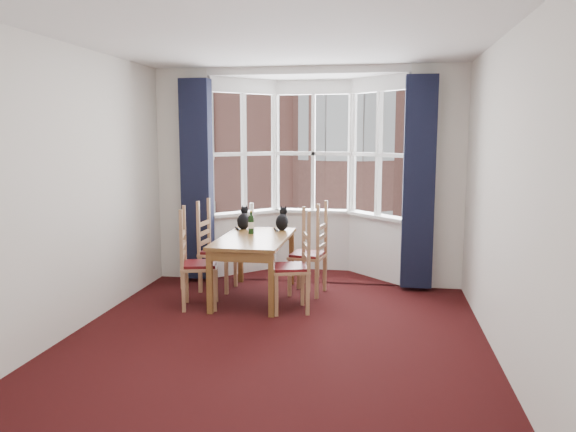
% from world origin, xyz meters
% --- Properties ---
extents(floor, '(4.50, 4.50, 0.00)m').
position_xyz_m(floor, '(0.00, 0.00, 0.00)').
color(floor, black).
rests_on(floor, ground).
extents(ceiling, '(4.50, 4.50, 0.00)m').
position_xyz_m(ceiling, '(0.00, 0.00, 2.80)').
color(ceiling, white).
rests_on(ceiling, floor).
extents(wall_left, '(0.00, 4.50, 4.50)m').
position_xyz_m(wall_left, '(-2.00, 0.00, 1.40)').
color(wall_left, silver).
rests_on(wall_left, floor).
extents(wall_right, '(0.00, 4.50, 4.50)m').
position_xyz_m(wall_right, '(2.00, 0.00, 1.40)').
color(wall_right, silver).
rests_on(wall_right, floor).
extents(wall_near, '(4.00, 0.00, 4.00)m').
position_xyz_m(wall_near, '(0.00, -2.25, 1.40)').
color(wall_near, silver).
rests_on(wall_near, floor).
extents(wall_back_pier_left, '(0.70, 0.12, 2.80)m').
position_xyz_m(wall_back_pier_left, '(-1.65, 2.25, 1.40)').
color(wall_back_pier_left, silver).
rests_on(wall_back_pier_left, floor).
extents(wall_back_pier_right, '(0.70, 0.12, 2.80)m').
position_xyz_m(wall_back_pier_right, '(1.65, 2.25, 1.40)').
color(wall_back_pier_right, silver).
rests_on(wall_back_pier_right, floor).
extents(bay_window, '(2.76, 0.94, 2.80)m').
position_xyz_m(bay_window, '(0.00, 2.75, 1.40)').
color(bay_window, white).
rests_on(bay_window, floor).
extents(curtain_left, '(0.38, 0.22, 2.60)m').
position_xyz_m(curtain_left, '(-1.42, 2.07, 1.35)').
color(curtain_left, black).
rests_on(curtain_left, floor).
extents(curtain_right, '(0.38, 0.22, 2.60)m').
position_xyz_m(curtain_right, '(1.42, 2.07, 1.35)').
color(curtain_right, black).
rests_on(curtain_right, floor).
extents(dining_table, '(0.78, 1.46, 0.74)m').
position_xyz_m(dining_table, '(-0.51, 1.40, 0.65)').
color(dining_table, brown).
rests_on(dining_table, floor).
extents(chair_left_near, '(0.49, 0.51, 0.92)m').
position_xyz_m(chair_left_near, '(-1.12, 0.92, 0.47)').
color(chair_left_near, '#A0734E').
rests_on(chair_left_near, floor).
extents(chair_left_far, '(0.42, 0.44, 0.92)m').
position_xyz_m(chair_left_far, '(-1.13, 1.68, 0.47)').
color(chair_left_far, '#A0734E').
rests_on(chair_left_far, floor).
extents(chair_right_near, '(0.50, 0.52, 0.92)m').
position_xyz_m(chair_right_near, '(0.08, 0.99, 0.47)').
color(chair_right_near, '#A0734E').
rests_on(chair_right_near, floor).
extents(chair_right_far, '(0.46, 0.48, 0.92)m').
position_xyz_m(chair_right_far, '(0.19, 1.66, 0.47)').
color(chair_right_far, '#A0734E').
rests_on(chair_right_far, floor).
extents(cat_left, '(0.16, 0.23, 0.31)m').
position_xyz_m(cat_left, '(-0.77, 1.94, 0.86)').
color(cat_left, black).
rests_on(cat_left, dining_table).
extents(cat_right, '(0.17, 0.24, 0.31)m').
position_xyz_m(cat_right, '(-0.26, 1.94, 0.86)').
color(cat_right, black).
rests_on(cat_right, dining_table).
extents(wine_bottle, '(0.07, 0.07, 0.28)m').
position_xyz_m(wine_bottle, '(-0.59, 1.62, 0.86)').
color(wine_bottle, black).
rests_on(wine_bottle, dining_table).
extents(candle_tall, '(0.06, 0.06, 0.13)m').
position_xyz_m(candle_tall, '(-0.81, 2.60, 0.93)').
color(candle_tall, white).
rests_on(candle_tall, bay_window).
extents(street, '(80.00, 80.00, 0.00)m').
position_xyz_m(street, '(0.00, 32.25, -6.00)').
color(street, '#333335').
rests_on(street, ground).
extents(tenement_building, '(18.40, 7.80, 15.20)m').
position_xyz_m(tenement_building, '(0.00, 14.01, 1.60)').
color(tenement_building, '#8F564A').
rests_on(tenement_building, street).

